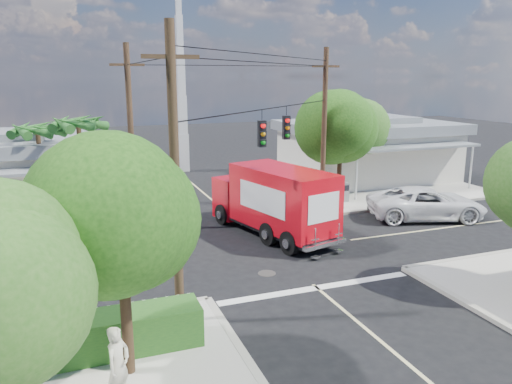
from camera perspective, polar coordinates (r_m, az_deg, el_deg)
ground at (r=22.13m, az=1.83°, el=-6.66°), size 120.00×120.00×0.00m
sidewalk_ne at (r=36.30m, az=11.23°, el=1.06°), size 14.12×14.12×0.14m
sidewalk_nw at (r=31.16m, az=-25.29°, el=-1.94°), size 14.12×14.12×0.14m
road_markings at (r=20.86m, az=3.38°, el=-7.92°), size 32.00×32.00×0.01m
building_ne at (r=37.68m, az=12.63°, el=4.90°), size 11.80×10.20×4.50m
radio_tower at (r=40.20m, az=-8.51°, el=10.33°), size 0.80×0.80×17.00m
tree_sw_front at (r=12.16m, az=-15.25°, el=-2.36°), size 3.88×3.78×6.03m
tree_ne_front at (r=30.23m, az=9.76°, el=7.76°), size 4.21×4.14×6.66m
tree_ne_back at (r=33.50m, az=11.70°, el=7.18°), size 3.77×3.66×5.82m
palm_nw_front at (r=26.87m, az=-19.63°, el=7.14°), size 3.01×3.08×5.59m
palm_nw_back at (r=28.43m, az=-23.69°, el=6.33°), size 3.01×3.08×5.19m
utility_poles at (r=21.99m, az=-3.52°, el=5.74°), size 12.00×10.68×9.00m
picket_fence at (r=15.25m, az=-18.27°, el=-14.08°), size 5.94×0.06×1.00m
hedge_sw at (r=14.53m, az=-18.93°, el=-15.51°), size 6.20×1.20×1.10m
vending_boxes at (r=30.05m, az=8.83°, el=-0.12°), size 1.90×0.50×1.10m
delivery_truck at (r=23.77m, az=2.02°, el=-0.99°), size 4.12×8.03×3.34m
parked_car at (r=28.18m, az=18.91°, el=-1.23°), size 6.72×4.62×1.71m
pedestrian at (r=12.41m, az=-15.47°, el=-18.51°), size 0.79×0.80×1.86m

